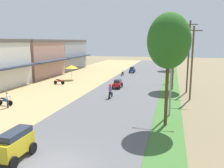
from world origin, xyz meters
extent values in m
cube|color=#2D3847|center=(-15.19, 17.20, 3.08)|extent=(1.20, 10.55, 0.25)
cube|color=tan|center=(-20.00, 28.68, 3.20)|extent=(8.67, 11.16, 6.40)
cube|color=#2D3847|center=(-15.07, 28.68, 3.08)|extent=(1.20, 11.16, 0.25)
cube|color=#59514C|center=(-20.00, 28.68, 6.65)|extent=(8.87, 11.36, 0.50)
cube|color=#999EA8|center=(-20.00, 41.56, 3.20)|extent=(7.76, 12.34, 6.40)
cube|color=#2D3847|center=(-15.52, 41.56, 3.08)|extent=(1.20, 12.34, 0.25)
cube|color=#59514C|center=(-20.00, 41.56, 6.65)|extent=(7.96, 12.54, 0.50)
cylinder|color=black|center=(-10.09, 9.83, 0.34)|extent=(0.56, 0.06, 0.56)
cylinder|color=black|center=(-11.33, 9.83, 0.34)|extent=(0.56, 0.06, 0.56)
cube|color=#333338|center=(-10.71, 9.83, 0.52)|extent=(1.12, 0.12, 0.12)
ellipsoid|color=#1E4CA5|center=(-10.63, 9.83, 0.66)|extent=(0.64, 0.28, 0.32)
cube|color=black|center=(-10.99, 9.83, 0.78)|extent=(0.44, 0.20, 0.10)
cylinder|color=#A5A8AD|center=(-10.15, 9.83, 0.61)|extent=(0.26, 0.05, 0.68)
cylinder|color=black|center=(-10.21, 9.83, 0.98)|extent=(0.04, 0.54, 0.04)
cylinder|color=black|center=(-10.26, 22.09, 0.34)|extent=(0.56, 0.06, 0.56)
cylinder|color=black|center=(-11.50, 22.09, 0.34)|extent=(0.56, 0.06, 0.56)
cube|color=#333338|center=(-10.88, 22.09, 0.52)|extent=(1.12, 0.12, 0.12)
ellipsoid|color=red|center=(-10.80, 22.09, 0.66)|extent=(0.64, 0.28, 0.32)
cube|color=black|center=(-11.16, 22.09, 0.78)|extent=(0.44, 0.20, 0.10)
cylinder|color=#A5A8AD|center=(-10.32, 22.09, 0.61)|extent=(0.26, 0.05, 0.68)
cylinder|color=black|center=(-10.38, 22.09, 0.98)|extent=(0.04, 0.54, 0.04)
cylinder|color=#99999E|center=(-10.78, 26.55, 1.11)|extent=(0.05, 0.05, 2.10)
cone|color=gold|center=(-10.78, 26.55, 2.31)|extent=(2.20, 2.20, 0.55)
cylinder|color=#33333D|center=(-9.76, 9.02, 0.47)|extent=(0.14, 0.14, 0.82)
cylinder|color=#33333D|center=(-9.85, 9.18, 0.47)|extent=(0.14, 0.14, 0.82)
ellipsoid|color=silver|center=(-9.80, 9.10, 1.16)|extent=(0.38, 0.43, 0.56)
sphere|color=#9E7556|center=(-9.80, 9.10, 1.57)|extent=(0.22, 0.22, 0.22)
cylinder|color=#4C351E|center=(5.53, 8.14, 2.76)|extent=(0.26, 0.26, 5.41)
ellipsoid|color=#245A1C|center=(5.53, 8.14, 6.61)|extent=(3.23, 3.23, 4.16)
cylinder|color=#4C351E|center=(5.94, 22.46, 2.43)|extent=(0.27, 0.27, 4.75)
ellipsoid|color=#205C24|center=(5.94, 22.46, 6.12)|extent=(3.75, 3.75, 4.79)
cylinder|color=#4C351E|center=(5.60, 45.19, 2.96)|extent=(0.32, 0.32, 5.80)
ellipsoid|color=#1E5523|center=(5.60, 45.19, 6.80)|extent=(3.68, 3.68, 3.44)
cylinder|color=gray|center=(5.80, 10.78, 3.79)|extent=(0.16, 0.16, 7.47)
cylinder|color=gray|center=(5.10, 10.78, 7.38)|extent=(1.40, 0.08, 0.08)
ellipsoid|color=silver|center=(4.40, 10.78, 7.31)|extent=(0.36, 0.20, 0.14)
cylinder|color=gray|center=(6.50, 10.78, 7.38)|extent=(1.40, 0.08, 0.08)
ellipsoid|color=silver|center=(7.20, 10.78, 7.31)|extent=(0.36, 0.20, 0.14)
cylinder|color=gray|center=(5.80, 29.34, 3.81)|extent=(0.16, 0.16, 7.50)
cylinder|color=gray|center=(5.10, 29.34, 7.41)|extent=(1.40, 0.08, 0.08)
ellipsoid|color=silver|center=(4.40, 29.34, 7.34)|extent=(0.36, 0.20, 0.14)
cylinder|color=gray|center=(6.50, 29.34, 7.41)|extent=(1.40, 0.08, 0.08)
ellipsoid|color=silver|center=(7.20, 29.34, 7.34)|extent=(0.36, 0.20, 0.14)
cylinder|color=gray|center=(5.80, 54.15, 3.83)|extent=(0.16, 0.16, 7.54)
cylinder|color=gray|center=(5.10, 54.15, 7.45)|extent=(1.40, 0.08, 0.08)
ellipsoid|color=silver|center=(4.40, 54.15, 7.38)|extent=(0.36, 0.20, 0.14)
cylinder|color=gray|center=(6.50, 54.15, 7.45)|extent=(1.40, 0.08, 0.08)
ellipsoid|color=silver|center=(7.20, 54.15, 7.38)|extent=(0.36, 0.20, 0.14)
cylinder|color=brown|center=(7.96, 17.30, 4.11)|extent=(0.20, 0.20, 8.22)
cube|color=#473323|center=(7.96, 17.30, 7.72)|extent=(1.80, 0.10, 0.10)
cylinder|color=brown|center=(7.80, 21.31, 4.57)|extent=(0.20, 0.20, 9.14)
cube|color=#473323|center=(7.80, 21.31, 8.64)|extent=(1.80, 0.10, 0.10)
cube|color=gold|center=(-2.35, 0.35, 0.93)|extent=(0.95, 2.40, 0.95)
cube|color=#232B38|center=(-2.35, 0.45, 1.58)|extent=(0.87, 2.00, 0.35)
cylinder|color=black|center=(-2.88, 1.22, 0.42)|extent=(0.12, 0.68, 0.68)
cylinder|color=black|center=(-1.81, 1.22, 0.42)|extent=(0.12, 0.68, 0.68)
cylinder|color=black|center=(-1.81, -0.51, 0.42)|extent=(0.12, 0.68, 0.68)
cube|color=red|center=(-1.49, 21.40, 0.65)|extent=(0.88, 2.25, 0.44)
cube|color=#232B38|center=(-1.49, 21.50, 1.07)|extent=(0.81, 1.30, 0.40)
cylinder|color=black|center=(-1.98, 22.21, 0.40)|extent=(0.11, 0.64, 0.64)
cylinder|color=black|center=(-0.99, 22.21, 0.40)|extent=(0.11, 0.64, 0.64)
cylinder|color=black|center=(-1.98, 20.59, 0.40)|extent=(0.11, 0.64, 0.64)
cylinder|color=black|center=(-0.99, 20.59, 0.40)|extent=(0.11, 0.64, 0.64)
cube|color=navy|center=(-2.23, 38.04, 0.66)|extent=(0.84, 1.95, 0.50)
cube|color=#232B38|center=(-2.23, 37.99, 1.11)|extent=(0.77, 1.10, 0.40)
cylinder|color=black|center=(-2.70, 38.74, 0.38)|extent=(0.10, 0.60, 0.60)
cylinder|color=black|center=(-1.76, 38.74, 0.38)|extent=(0.10, 0.60, 0.60)
cylinder|color=black|center=(-2.70, 37.34, 0.38)|extent=(0.10, 0.60, 0.60)
cylinder|color=black|center=(-1.76, 37.34, 0.38)|extent=(0.10, 0.60, 0.60)
cylinder|color=black|center=(-0.94, 16.16, 0.36)|extent=(0.06, 0.56, 0.56)
cylinder|color=black|center=(-0.94, 14.92, 0.36)|extent=(0.06, 0.56, 0.56)
cube|color=#333338|center=(-0.94, 15.54, 0.54)|extent=(0.12, 1.12, 0.12)
ellipsoid|color=#1E4CA5|center=(-0.94, 15.62, 0.68)|extent=(0.28, 0.64, 0.32)
cube|color=black|center=(-0.94, 15.26, 0.80)|extent=(0.20, 0.44, 0.10)
cylinder|color=#A5A8AD|center=(-0.94, 16.10, 0.63)|extent=(0.05, 0.26, 0.68)
cylinder|color=black|center=(-0.94, 16.04, 1.00)|extent=(0.54, 0.04, 0.04)
ellipsoid|color=#724C8C|center=(-0.94, 15.34, 1.20)|extent=(0.36, 0.28, 0.64)
sphere|color=red|center=(-0.94, 15.38, 1.60)|extent=(0.28, 0.28, 0.28)
cylinder|color=#2D2D38|center=(-1.08, 15.44, 0.56)|extent=(0.12, 0.12, 0.48)
cylinder|color=#2D2D38|center=(-0.80, 15.44, 0.56)|extent=(0.12, 0.12, 0.48)
cylinder|color=black|center=(-3.28, 33.87, 0.36)|extent=(0.06, 0.56, 0.56)
cylinder|color=black|center=(-3.28, 32.63, 0.36)|extent=(0.06, 0.56, 0.56)
cube|color=#333338|center=(-3.28, 33.25, 0.54)|extent=(0.12, 1.12, 0.12)
ellipsoid|color=black|center=(-3.28, 33.33, 0.68)|extent=(0.28, 0.64, 0.32)
cube|color=black|center=(-3.28, 32.97, 0.80)|extent=(0.20, 0.44, 0.10)
cylinder|color=#A5A8AD|center=(-3.28, 33.81, 0.63)|extent=(0.05, 0.26, 0.68)
cylinder|color=black|center=(-3.28, 33.75, 1.00)|extent=(0.54, 0.04, 0.04)
camera|label=1|loc=(5.85, -9.90, 6.59)|focal=37.28mm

